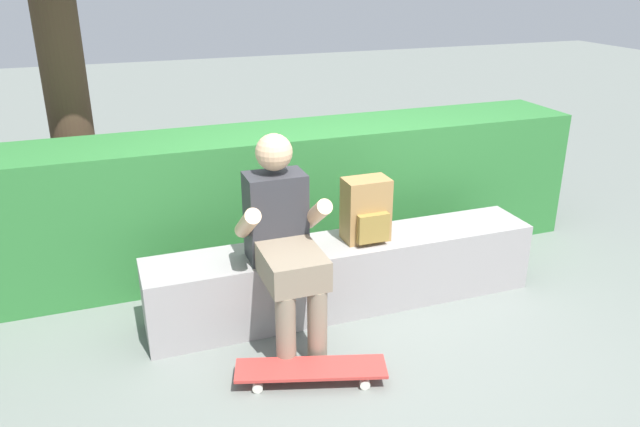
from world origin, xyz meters
The scene contains 6 objects.
ground_plane centered at (0.00, 0.00, 0.00)m, with size 24.00×24.00×0.00m, color slate.
bench_main centered at (0.00, 0.42, 0.23)m, with size 2.51×0.41×0.45m.
person_skater centered at (-0.47, 0.22, 0.65)m, with size 0.49×0.62×1.20m.
skateboard_near_person centered at (-0.47, -0.26, 0.07)m, with size 0.82×0.43×0.09m.
backpack_on_bench centered at (0.13, 0.41, 0.65)m, with size 0.28×0.23×0.40m.
hedge_row centered at (-0.39, 1.26, 0.49)m, with size 4.97×0.64×0.98m.
Camera 1 is at (-1.36, -2.85, 2.07)m, focal length 34.88 mm.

